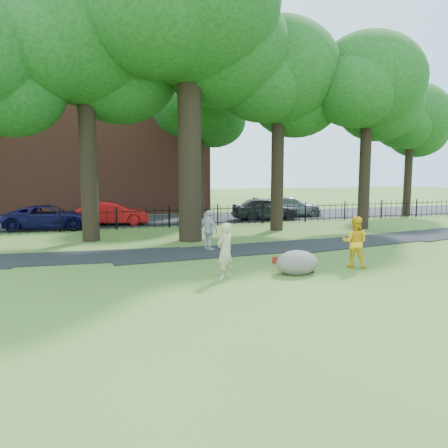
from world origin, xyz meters
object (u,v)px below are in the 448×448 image
object	(u,v)px
big_tree	(191,19)
woman	(225,251)
red_sedan	(113,214)
man	(355,242)
boulder	(297,261)

from	to	relation	value
big_tree	woman	bearing A→B (deg)	-97.18
woman	red_sedan	bearing A→B (deg)	-109.82
big_tree	man	xyz separation A→B (m)	(3.80, -7.54, -9.25)
woman	man	xyz separation A→B (m)	(4.75, 0.03, 0.02)
boulder	red_sedan	distance (m)	15.61
big_tree	red_sedan	bearing A→B (deg)	113.55
woman	man	size ratio (longest dim) A/B	0.98
man	boulder	world-z (taller)	man
big_tree	boulder	distance (m)	12.50
man	boulder	bearing A→B (deg)	43.09
big_tree	red_sedan	xyz separation A→B (m)	(-3.14, 7.20, -9.44)
man	red_sedan	world-z (taller)	man
big_tree	man	distance (m)	12.53
man	boulder	size ratio (longest dim) A/B	1.26
man	red_sedan	distance (m)	16.30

